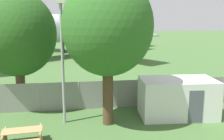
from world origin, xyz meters
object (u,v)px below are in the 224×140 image
object	(u,v)px
airplane	(68,28)
portable_cabin	(177,98)
tree_left_of_cabin	(108,27)
picnic_bench_open_grass	(23,136)
tree_behind_benches	(17,34)

from	to	relation	value
airplane	portable_cabin	size ratio (longest dim) A/B	6.89
portable_cabin	tree_left_of_cabin	bearing A→B (deg)	-167.78
tree_left_of_cabin	picnic_bench_open_grass	bearing A→B (deg)	-155.15
picnic_bench_open_grass	tree_left_of_cabin	size ratio (longest dim) A/B	0.24
portable_cabin	picnic_bench_open_grass	bearing A→B (deg)	-159.16
airplane	tree_left_of_cabin	xyz separation A→B (m)	(2.70, -29.08, 1.11)
portable_cabin	tree_behind_benches	size ratio (longest dim) A/B	0.60
portable_cabin	tree_behind_benches	world-z (taller)	tree_behind_benches
airplane	picnic_bench_open_grass	world-z (taller)	airplane
tree_left_of_cabin	tree_behind_benches	size ratio (longest dim) A/B	1.07
portable_cabin	tree_behind_benches	distance (m)	10.90
picnic_bench_open_grass	tree_left_of_cabin	distance (m)	6.90
portable_cabin	tree_behind_benches	bearing A→B (deg)	166.70
portable_cabin	tree_left_of_cabin	distance (m)	6.17
airplane	picnic_bench_open_grass	xyz separation A→B (m)	(-1.62, -31.08, -3.89)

